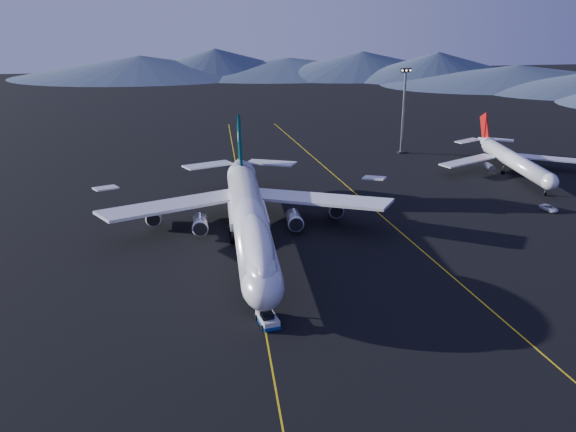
{
  "coord_description": "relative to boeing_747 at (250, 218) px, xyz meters",
  "views": [
    {
      "loc": [
        -6.91,
        -113.52,
        48.78
      ],
      "look_at": [
        7.3,
        -0.06,
        6.0
      ],
      "focal_mm": 40.0,
      "sensor_mm": 36.0,
      "label": 1
    }
  ],
  "objects": [
    {
      "name": "pushback_tug",
      "position": [
        0.55,
        -29.53,
        -5.12
      ],
      "size": [
        3.69,
        5.46,
        2.19
      ],
      "rotation": [
        0.0,
        0.0,
        0.21
      ],
      "color": "silver",
      "rests_on": "ground"
    },
    {
      "name": "taxiway_line_main",
      "position": [
        -0.0,
        -0.03,
        -5.8
      ],
      "size": [
        0.25,
        220.0,
        0.01
      ],
      "primitive_type": "cube",
      "color": "yellow",
      "rests_on": "ground"
    },
    {
      "name": "service_van",
      "position": [
        67.29,
        12.01,
        -5.21
      ],
      "size": [
        3.23,
        4.76,
        1.21
      ],
      "primitive_type": "imported",
      "rotation": [
        0.0,
        0.0,
        0.31
      ],
      "color": "white",
      "rests_on": "ground"
    },
    {
      "name": "taxiway_line_side",
      "position": [
        30.0,
        9.97,
        -5.8
      ],
      "size": [
        28.08,
        198.09,
        0.01
      ],
      "primitive_type": "cube",
      "rotation": [
        0.0,
        0.0,
        0.14
      ],
      "color": "yellow",
      "rests_on": "ground"
    },
    {
      "name": "second_jet",
      "position": [
        71.58,
        39.86,
        -1.99
      ],
      "size": [
        39.34,
        44.44,
        12.65
      ],
      "rotation": [
        0.0,
        0.0,
        -0.01
      ],
      "color": "silver",
      "rests_on": "ground"
    },
    {
      "name": "ground",
      "position": [
        -0.0,
        -0.03,
        -5.81
      ],
      "size": [
        500.0,
        500.0,
        0.0
      ],
      "primitive_type": "plane",
      "color": "black",
      "rests_on": "ground"
    },
    {
      "name": "boeing_747",
      "position": [
        0.0,
        0.0,
        0.0
      ],
      "size": [
        59.62,
        72.43,
        19.37
      ],
      "color": "silver",
      "rests_on": "ground"
    },
    {
      "name": "floodlight_mast",
      "position": [
        49.01,
        64.69,
        6.64
      ],
      "size": [
        3.04,
        2.28,
        24.57
      ],
      "rotation": [
        0.0,
        0.0,
        0.03
      ],
      "color": "black",
      "rests_on": "ground"
    }
  ]
}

